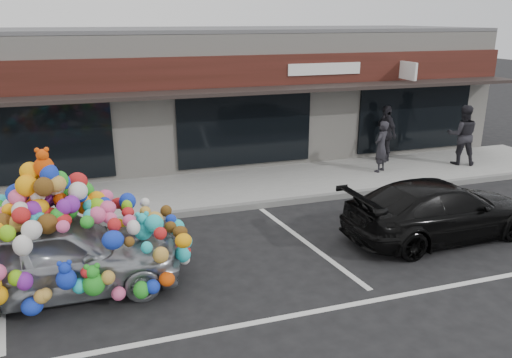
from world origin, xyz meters
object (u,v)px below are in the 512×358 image
object	(u,v)px
black_sedan	(440,210)
pedestrian_b	(462,135)
pedestrian_a	(381,147)
toy_car	(55,245)
pedestrian_c	(385,133)

from	to	relation	value
black_sedan	pedestrian_b	xyz separation A→B (m)	(4.02, 4.26, 0.46)
pedestrian_a	black_sedan	bearing A→B (deg)	41.26
toy_car	pedestrian_b	bearing A→B (deg)	-70.05
pedestrian_b	pedestrian_a	bearing A→B (deg)	25.83
pedestrian_a	pedestrian_b	size ratio (longest dim) A/B	0.82
pedestrian_a	pedestrian_c	size ratio (longest dim) A/B	0.86
pedestrian_b	black_sedan	bearing A→B (deg)	73.59
toy_car	black_sedan	size ratio (longest dim) A/B	1.03
pedestrian_c	pedestrian_b	bearing A→B (deg)	60.18
toy_car	pedestrian_a	xyz separation A→B (m)	(8.98, 4.24, 0.03)
black_sedan	pedestrian_c	bearing A→B (deg)	-22.41
toy_car	pedestrian_c	size ratio (longest dim) A/B	2.50
black_sedan	pedestrian_a	size ratio (longest dim) A/B	2.82
black_sedan	pedestrian_c	xyz separation A→B (m)	(1.93, 5.40, 0.42)
toy_car	black_sedan	world-z (taller)	toy_car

